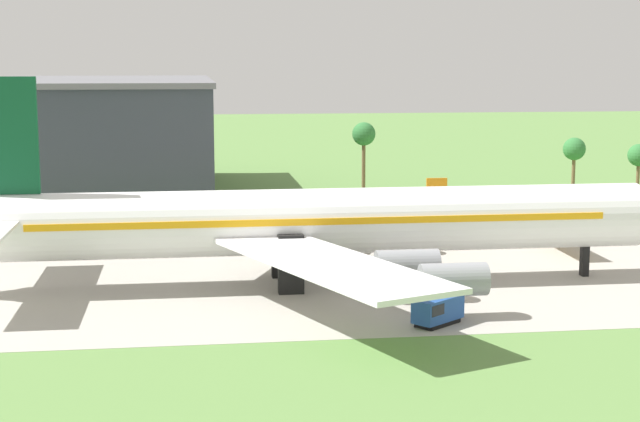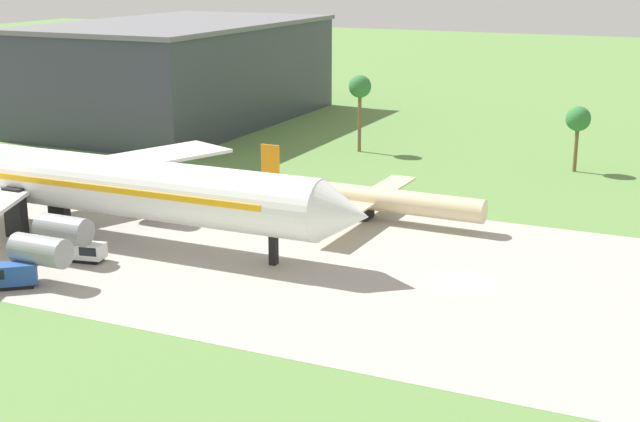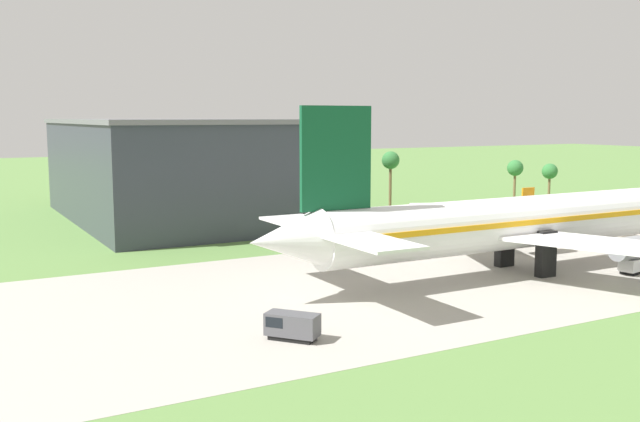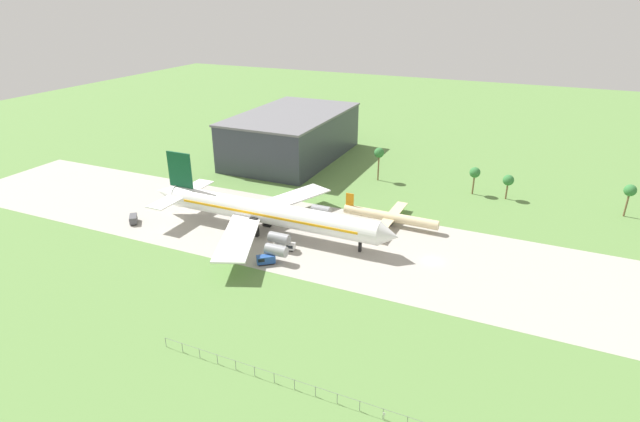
{
  "view_description": "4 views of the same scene",
  "coord_description": "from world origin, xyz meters",
  "px_view_note": "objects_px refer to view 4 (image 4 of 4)",
  "views": [
    {
      "loc": [
        -58.67,
        -95.65,
        21.83
      ],
      "look_at": [
        -46.04,
        -2.65,
        7.26
      ],
      "focal_mm": 55.0,
      "sensor_mm": 36.0,
      "label": 1
    },
    {
      "loc": [
        20.84,
        -78.56,
        29.88
      ],
      "look_at": [
        -13.72,
        -2.65,
        6.26
      ],
      "focal_mm": 50.0,
      "sensor_mm": 36.0,
      "label": 2
    },
    {
      "loc": [
        -113.65,
        -66.69,
        19.08
      ],
      "look_at": [
        -78.36,
        -2.65,
        9.45
      ],
      "focal_mm": 40.0,
      "sensor_mm": 36.0,
      "label": 3
    },
    {
      "loc": [
        19.41,
        -114.35,
        63.15
      ],
      "look_at": [
        -33.99,
        5.0,
        6.0
      ],
      "focal_mm": 28.0,
      "sensor_mm": 36.0,
      "label": 4
    }
  ],
  "objects_px": {
    "jet_airliner": "(266,212)",
    "terminal_building": "(292,135)",
    "catering_van": "(286,246)",
    "fuel_truck": "(133,219)",
    "regional_aircraft": "(390,217)",
    "no_stopping_sign": "(384,416)",
    "baggage_tug": "(265,260)"
  },
  "relations": [
    {
      "from": "jet_airliner",
      "to": "baggage_tug",
      "type": "distance_m",
      "value": 19.16
    },
    {
      "from": "jet_airliner",
      "to": "catering_van",
      "type": "xyz_separation_m",
      "value": [
        9.96,
        -7.18,
        -5.14
      ]
    },
    {
      "from": "jet_airliner",
      "to": "no_stopping_sign",
      "type": "height_order",
      "value": "jet_airliner"
    },
    {
      "from": "fuel_truck",
      "to": "no_stopping_sign",
      "type": "bearing_deg",
      "value": -24.72
    },
    {
      "from": "no_stopping_sign",
      "to": "fuel_truck",
      "type": "bearing_deg",
      "value": 155.28
    },
    {
      "from": "regional_aircraft",
      "to": "catering_van",
      "type": "xyz_separation_m",
      "value": [
        -20.84,
        -26.4,
        -1.53
      ]
    },
    {
      "from": "baggage_tug",
      "to": "no_stopping_sign",
      "type": "height_order",
      "value": "baggage_tug"
    },
    {
      "from": "jet_airliner",
      "to": "terminal_building",
      "type": "bearing_deg",
      "value": 111.06
    },
    {
      "from": "catering_van",
      "to": "terminal_building",
      "type": "xyz_separation_m",
      "value": [
        -35.75,
        74.16,
        8.33
      ]
    },
    {
      "from": "jet_airliner",
      "to": "no_stopping_sign",
      "type": "xyz_separation_m",
      "value": [
        51.62,
        -52.65,
        -5.15
      ]
    },
    {
      "from": "terminal_building",
      "to": "catering_van",
      "type": "bearing_deg",
      "value": -64.26
    },
    {
      "from": "baggage_tug",
      "to": "no_stopping_sign",
      "type": "bearing_deg",
      "value": -40.42
    },
    {
      "from": "regional_aircraft",
      "to": "baggage_tug",
      "type": "bearing_deg",
      "value": -121.73
    },
    {
      "from": "catering_van",
      "to": "terminal_building",
      "type": "relative_size",
      "value": 0.09
    },
    {
      "from": "fuel_truck",
      "to": "catering_van",
      "type": "distance_m",
      "value": 49.81
    },
    {
      "from": "no_stopping_sign",
      "to": "terminal_building",
      "type": "xyz_separation_m",
      "value": [
        -77.41,
        119.63,
        8.35
      ]
    },
    {
      "from": "regional_aircraft",
      "to": "terminal_building",
      "type": "height_order",
      "value": "terminal_building"
    },
    {
      "from": "catering_van",
      "to": "no_stopping_sign",
      "type": "height_order",
      "value": "catering_van"
    },
    {
      "from": "baggage_tug",
      "to": "fuel_truck",
      "type": "relative_size",
      "value": 1.02
    },
    {
      "from": "no_stopping_sign",
      "to": "regional_aircraft",
      "type": "bearing_deg",
      "value": 106.16
    },
    {
      "from": "catering_van",
      "to": "terminal_building",
      "type": "bearing_deg",
      "value": 115.74
    },
    {
      "from": "jet_airliner",
      "to": "baggage_tug",
      "type": "xyz_separation_m",
      "value": [
        8.87,
        -16.25,
        -4.93
      ]
    },
    {
      "from": "regional_aircraft",
      "to": "fuel_truck",
      "type": "relative_size",
      "value": 5.97
    },
    {
      "from": "no_stopping_sign",
      "to": "terminal_building",
      "type": "height_order",
      "value": "terminal_building"
    },
    {
      "from": "fuel_truck",
      "to": "catering_van",
      "type": "bearing_deg",
      "value": 3.93
    },
    {
      "from": "fuel_truck",
      "to": "no_stopping_sign",
      "type": "relative_size",
      "value": 2.87
    },
    {
      "from": "jet_airliner",
      "to": "no_stopping_sign",
      "type": "distance_m",
      "value": 73.92
    },
    {
      "from": "fuel_truck",
      "to": "catering_van",
      "type": "relative_size",
      "value": 0.85
    },
    {
      "from": "fuel_truck",
      "to": "terminal_building",
      "type": "xyz_separation_m",
      "value": [
        13.94,
        77.58,
        8.13
      ]
    },
    {
      "from": "terminal_building",
      "to": "baggage_tug",
      "type": "bearing_deg",
      "value": -67.39
    },
    {
      "from": "jet_airliner",
      "to": "terminal_building",
      "type": "relative_size",
      "value": 1.27
    },
    {
      "from": "fuel_truck",
      "to": "terminal_building",
      "type": "height_order",
      "value": "terminal_building"
    }
  ]
}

